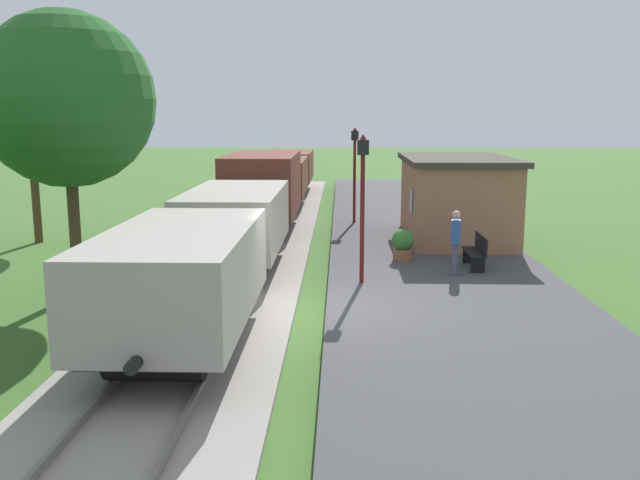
# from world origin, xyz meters

# --- Properties ---
(ground_plane) EXTENTS (160.00, 160.00, 0.00)m
(ground_plane) POSITION_xyz_m (0.00, 0.00, 0.00)
(ground_plane) COLOR #3D6628
(platform_slab) EXTENTS (6.00, 60.00, 0.25)m
(platform_slab) POSITION_xyz_m (3.20, 0.00, 0.12)
(platform_slab) COLOR #424244
(platform_slab) RESTS_ON ground
(track_ballast) EXTENTS (3.80, 60.00, 0.12)m
(track_ballast) POSITION_xyz_m (-2.40, 0.00, 0.06)
(track_ballast) COLOR gray
(track_ballast) RESTS_ON ground
(rail_near) EXTENTS (0.07, 60.00, 0.14)m
(rail_near) POSITION_xyz_m (-1.68, 0.00, 0.19)
(rail_near) COLOR slate
(rail_near) RESTS_ON track_ballast
(rail_far) EXTENTS (0.07, 60.00, 0.14)m
(rail_far) POSITION_xyz_m (-3.12, 0.00, 0.19)
(rail_far) COLOR slate
(rail_far) RESTS_ON track_ballast
(freight_train) EXTENTS (2.50, 32.60, 2.72)m
(freight_train) POSITION_xyz_m (-2.40, 10.75, 1.46)
(freight_train) COLOR gray
(freight_train) RESTS_ON rail_near
(station_hut) EXTENTS (3.50, 5.80, 2.78)m
(station_hut) POSITION_xyz_m (4.40, 8.49, 1.65)
(station_hut) COLOR #9E6B4C
(station_hut) RESTS_ON platform_slab
(bench_near_hut) EXTENTS (0.42, 1.50, 0.91)m
(bench_near_hut) POSITION_xyz_m (4.25, 4.00, 0.72)
(bench_near_hut) COLOR black
(bench_near_hut) RESTS_ON platform_slab
(person_waiting) EXTENTS (0.31, 0.42, 1.71)m
(person_waiting) POSITION_xyz_m (3.51, 3.13, 1.18)
(person_waiting) COLOR #474C66
(person_waiting) RESTS_ON platform_slab
(potted_planter) EXTENTS (0.64, 0.64, 0.92)m
(potted_planter) POSITION_xyz_m (2.31, 4.94, 0.72)
(potted_planter) COLOR brown
(potted_planter) RESTS_ON platform_slab
(lamp_post_near) EXTENTS (0.28, 0.28, 3.70)m
(lamp_post_near) POSITION_xyz_m (1.04, 2.21, 2.80)
(lamp_post_near) COLOR #591414
(lamp_post_near) RESTS_ON platform_slab
(lamp_post_far) EXTENTS (0.28, 0.28, 3.70)m
(lamp_post_far) POSITION_xyz_m (1.04, 11.91, 2.80)
(lamp_post_far) COLOR #591414
(lamp_post_far) RESTS_ON platform_slab
(tree_trackside_mid) EXTENTS (4.17, 4.17, 6.85)m
(tree_trackside_mid) POSITION_xyz_m (-6.00, 1.79, 4.75)
(tree_trackside_mid) COLOR #4C3823
(tree_trackside_mid) RESTS_ON ground
(tree_trackside_far) EXTENTS (3.85, 3.85, 6.45)m
(tree_trackside_far) POSITION_xyz_m (-10.09, 8.69, 4.52)
(tree_trackside_far) COLOR #4C3823
(tree_trackside_far) RESTS_ON ground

